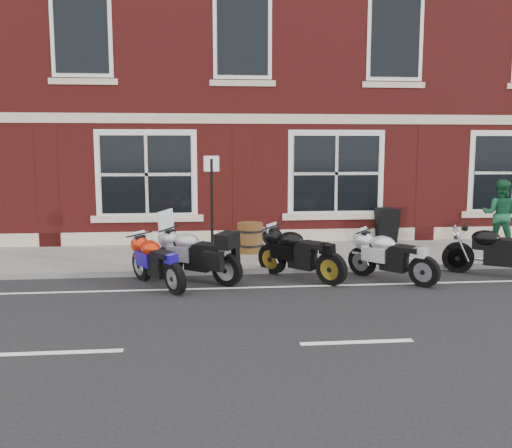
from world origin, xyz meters
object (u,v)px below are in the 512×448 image
object	(u,v)px
moto_sport_black	(300,252)
parking_sign	(212,202)
moto_sport_silver	(391,255)
moto_touring_silver	(195,253)
pedestrian_right	(500,214)
a_board_sign	(387,225)
barrel_planter	(250,238)
moto_sport_red	(158,260)
moto_naked_black	(494,249)

from	to	relation	value
moto_sport_black	parking_sign	bearing A→B (deg)	104.33
moto_sport_silver	moto_touring_silver	bearing A→B (deg)	133.50
moto_sport_silver	pedestrian_right	bearing A→B (deg)	-5.13
a_board_sign	barrel_planter	size ratio (longest dim) A/B	1.29
moto_sport_red	barrel_planter	world-z (taller)	moto_sport_red
moto_sport_silver	barrel_planter	xyz separation A→B (m)	(-2.61, 2.71, -0.04)
moto_sport_silver	moto_naked_black	bearing A→B (deg)	-34.72
moto_sport_black	moto_naked_black	world-z (taller)	moto_sport_black
moto_sport_black	moto_sport_silver	distance (m)	1.84
moto_touring_silver	moto_naked_black	bearing A→B (deg)	-53.08
pedestrian_right	parking_sign	distance (m)	7.39
moto_sport_red	barrel_planter	distance (m)	3.40
a_board_sign	parking_sign	distance (m)	5.30
moto_sport_silver	a_board_sign	world-z (taller)	a_board_sign
moto_touring_silver	moto_naked_black	xyz separation A→B (m)	(6.23, -0.18, -0.02)
moto_touring_silver	moto_naked_black	size ratio (longest dim) A/B	0.94
moto_naked_black	a_board_sign	world-z (taller)	a_board_sign
moto_sport_red	parking_sign	world-z (taller)	parking_sign
moto_touring_silver	a_board_sign	bearing A→B (deg)	-18.50
moto_naked_black	parking_sign	distance (m)	6.06
moto_sport_black	a_board_sign	world-z (taller)	a_board_sign
moto_sport_black	moto_naked_black	bearing A→B (deg)	-44.15
moto_touring_silver	pedestrian_right	distance (m)	7.98
moto_touring_silver	pedestrian_right	world-z (taller)	pedestrian_right
barrel_planter	pedestrian_right	bearing A→B (deg)	-0.61
moto_sport_black	pedestrian_right	size ratio (longest dim) A/B	0.97
moto_touring_silver	moto_sport_black	distance (m)	2.13
moto_sport_black	parking_sign	size ratio (longest dim) A/B	0.71
pedestrian_right	barrel_planter	distance (m)	6.35
moto_sport_red	barrel_planter	bearing A→B (deg)	22.03
moto_sport_black	pedestrian_right	xyz separation A→B (m)	(5.53, 2.31, 0.43)
moto_sport_black	barrel_planter	distance (m)	2.51
moto_touring_silver	parking_sign	distance (m)	1.45
a_board_sign	moto_sport_silver	bearing A→B (deg)	-112.23
barrel_planter	parking_sign	size ratio (longest dim) A/B	0.31
moto_naked_black	pedestrian_right	xyz separation A→B (m)	(1.43, 2.41, 0.44)
moto_sport_silver	a_board_sign	distance (m)	3.89
barrel_planter	parking_sign	distance (m)	1.86
moto_naked_black	moto_touring_silver	bearing A→B (deg)	121.17
moto_touring_silver	moto_sport_red	distance (m)	0.84
moto_sport_black	pedestrian_right	distance (m)	6.01
moto_touring_silver	moto_sport_black	world-z (taller)	moto_touring_silver
moto_sport_black	moto_sport_silver	size ratio (longest dim) A/B	1.04
parking_sign	pedestrian_right	bearing A→B (deg)	1.09
moto_naked_black	barrel_planter	size ratio (longest dim) A/B	2.57
moto_touring_silver	moto_naked_black	distance (m)	6.23
moto_sport_silver	parking_sign	xyz separation A→B (m)	(-3.56, 1.47, 0.97)
moto_naked_black	moto_sport_silver	bearing A→B (deg)	128.62
moto_sport_red	moto_sport_silver	xyz separation A→B (m)	(4.65, 0.01, 0.01)
moto_sport_silver	barrel_planter	size ratio (longest dim) A/B	2.22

